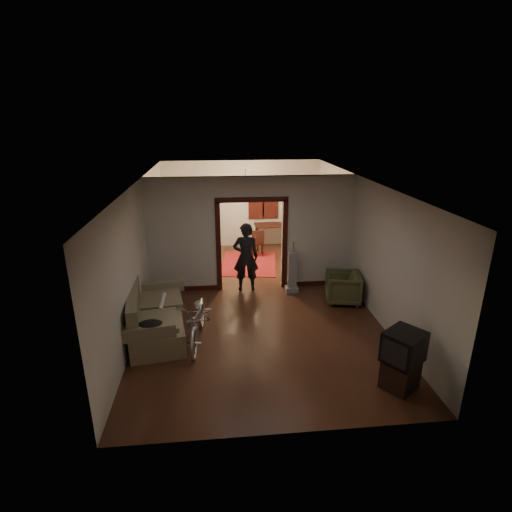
{
  "coord_description": "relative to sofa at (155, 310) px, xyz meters",
  "views": [
    {
      "loc": [
        -0.85,
        -8.53,
        4.11
      ],
      "look_at": [
        0.0,
        -0.3,
        1.2
      ],
      "focal_mm": 28.0,
      "sensor_mm": 36.0,
      "label": 1
    }
  ],
  "objects": [
    {
      "name": "far_window",
      "position": [
        2.8,
        5.52,
        1.05
      ],
      "size": [
        0.98,
        0.06,
        1.28
      ],
      "primitive_type": "cube",
      "color": "black",
      "rests_on": "wall_back"
    },
    {
      "name": "sofa",
      "position": [
        0.0,
        0.0,
        0.0
      ],
      "size": [
        1.3,
        2.3,
        1.0
      ],
      "primitive_type": "cube",
      "rotation": [
        0.0,
        0.0,
        0.16
      ],
      "color": "brown",
      "rests_on": "floor"
    },
    {
      "name": "globe",
      "position": [
        0.86,
        5.19,
        1.44
      ],
      "size": [
        0.31,
        0.31,
        0.31
      ],
      "primitive_type": "sphere",
      "color": "#1E5972",
      "rests_on": "locker"
    },
    {
      "name": "desk",
      "position": [
        3.03,
        5.14,
        -0.1
      ],
      "size": [
        1.14,
        0.73,
        0.8
      ],
      "primitive_type": "cube",
      "rotation": [
        0.0,
        0.0,
        -0.12
      ],
      "color": "black",
      "rests_on": "floor"
    },
    {
      "name": "armchair",
      "position": [
        4.12,
        1.0,
        -0.14
      ],
      "size": [
        0.91,
        0.9,
        0.71
      ],
      "primitive_type": "imported",
      "rotation": [
        0.0,
        0.0,
        -1.76
      ],
      "color": "#464A29",
      "rests_on": "floor"
    },
    {
      "name": "jacket",
      "position": [
        0.05,
        -0.91,
        0.18
      ],
      "size": [
        0.43,
        0.32,
        0.13
      ],
      "primitive_type": "ellipsoid",
      "color": "black",
      "rests_on": "sofa"
    },
    {
      "name": "vacuum",
      "position": [
        3.06,
        1.68,
        0.01
      ],
      "size": [
        0.33,
        0.27,
        1.03
      ],
      "primitive_type": "cube",
      "rotation": [
        0.0,
        0.0,
        -0.07
      ],
      "color": "gray",
      "rests_on": "floor"
    },
    {
      "name": "oriental_rug",
      "position": [
        2.16,
        3.75,
        -0.49
      ],
      "size": [
        1.86,
        2.28,
        0.02
      ],
      "primitive_type": "cube",
      "rotation": [
        0.0,
        0.0,
        -0.14
      ],
      "color": "maroon",
      "rests_on": "floor"
    },
    {
      "name": "chandelier",
      "position": [
        2.1,
        3.81,
        1.85
      ],
      "size": [
        0.24,
        0.24,
        0.24
      ],
      "primitive_type": "sphere",
      "color": "#FFE0A5",
      "rests_on": "ceiling"
    },
    {
      "name": "partition_wall",
      "position": [
        2.1,
        2.06,
        0.9
      ],
      "size": [
        5.0,
        0.14,
        2.8
      ],
      "primitive_type": "cube",
      "color": "beige",
      "rests_on": "floor"
    },
    {
      "name": "wall_left",
      "position": [
        -0.4,
        1.31,
        0.9
      ],
      "size": [
        0.02,
        8.5,
        2.8
      ],
      "primitive_type": "cube",
      "color": "beige",
      "rests_on": "floor"
    },
    {
      "name": "locker",
      "position": [
        0.86,
        5.19,
        0.34
      ],
      "size": [
        0.95,
        0.71,
        1.68
      ],
      "primitive_type": "cube",
      "rotation": [
        0.0,
        0.0,
        0.32
      ],
      "color": "#2B341F",
      "rests_on": "floor"
    },
    {
      "name": "person",
      "position": [
        1.94,
        1.92,
        0.36
      ],
      "size": [
        0.64,
        0.43,
        1.72
      ],
      "primitive_type": "imported",
      "rotation": [
        0.0,
        0.0,
        3.12
      ],
      "color": "black",
      "rests_on": "floor"
    },
    {
      "name": "door_casing",
      "position": [
        2.1,
        2.06,
        0.6
      ],
      "size": [
        1.74,
        0.2,
        2.32
      ],
      "primitive_type": "cube",
      "color": "#330F0B",
      "rests_on": "floor"
    },
    {
      "name": "light_switch",
      "position": [
        3.15,
        1.98,
        0.75
      ],
      "size": [
        0.08,
        0.01,
        0.12
      ],
      "primitive_type": "cube",
      "color": "silver",
      "rests_on": "partition_wall"
    },
    {
      "name": "tv_stand",
      "position": [
        4.08,
        -2.14,
        -0.27
      ],
      "size": [
        0.68,
        0.67,
        0.46
      ],
      "primitive_type": "cube",
      "rotation": [
        0.0,
        0.0,
        0.63
      ],
      "color": "black",
      "rests_on": "floor"
    },
    {
      "name": "desk_chair",
      "position": [
        2.49,
        4.47,
        -0.08
      ],
      "size": [
        0.4,
        0.4,
        0.85
      ],
      "primitive_type": "cube",
      "rotation": [
        0.0,
        0.0,
        0.06
      ],
      "color": "black",
      "rests_on": "floor"
    },
    {
      "name": "wall_back",
      "position": [
        2.1,
        5.56,
        0.9
      ],
      "size": [
        5.0,
        0.02,
        2.8
      ],
      "primitive_type": "cube",
      "color": "beige",
      "rests_on": "floor"
    },
    {
      "name": "rolled_paper",
      "position": [
        0.1,
        0.3,
        0.03
      ],
      "size": [
        0.09,
        0.75,
        0.09
      ],
      "primitive_type": "cylinder",
      "rotation": [
        1.57,
        0.0,
        0.0
      ],
      "color": "beige",
      "rests_on": "sofa"
    },
    {
      "name": "floor",
      "position": [
        2.1,
        1.31,
        -0.5
      ],
      "size": [
        5.0,
        8.5,
        0.01
      ],
      "primitive_type": "cube",
      "color": "#331910",
      "rests_on": "ground"
    },
    {
      "name": "ceiling",
      "position": [
        2.1,
        1.31,
        2.3
      ],
      "size": [
        5.0,
        8.5,
        0.01
      ],
      "primitive_type": "cube",
      "color": "white",
      "rests_on": "floor"
    },
    {
      "name": "wall_right",
      "position": [
        4.6,
        1.31,
        0.9
      ],
      "size": [
        0.02,
        8.5,
        2.8
      ],
      "primitive_type": "cube",
      "color": "beige",
      "rests_on": "floor"
    },
    {
      "name": "crt_tv",
      "position": [
        4.08,
        -2.14,
        0.24
      ],
      "size": [
        0.77,
        0.75,
        0.49
      ],
      "primitive_type": "cube",
      "rotation": [
        0.0,
        0.0,
        0.63
      ],
      "color": "black",
      "rests_on": "tv_stand"
    },
    {
      "name": "bicycle",
      "position": [
        0.85,
        -0.39,
        -0.04
      ],
      "size": [
        0.76,
        1.81,
        0.93
      ],
      "primitive_type": "imported",
      "rotation": [
        0.0,
        0.0,
        -0.09
      ],
      "color": "silver",
      "rests_on": "floor"
    }
  ]
}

